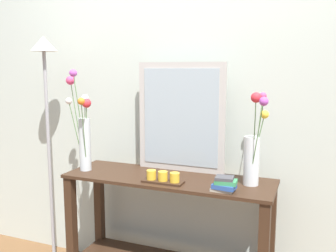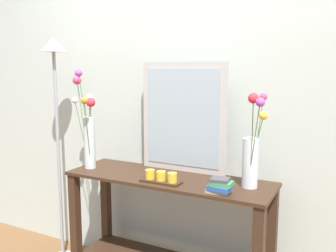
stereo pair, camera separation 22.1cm
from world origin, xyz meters
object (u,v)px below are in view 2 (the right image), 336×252
(tall_vase_left, at_px, (88,128))
(book_stack, at_px, (220,186))
(mirror_leaning, at_px, (183,117))
(floor_lamp, at_px, (57,114))
(console_table, at_px, (168,225))
(vase_right, at_px, (252,152))
(candle_tray, at_px, (161,178))

(tall_vase_left, xyz_separation_m, book_stack, (0.96, -0.08, -0.23))
(mirror_leaning, relative_size, floor_lamp, 0.42)
(console_table, bearing_deg, floor_lamp, 178.47)
(tall_vase_left, xyz_separation_m, vase_right, (1.08, 0.08, -0.07))
(vase_right, distance_m, floor_lamp, 1.43)
(candle_tray, bearing_deg, book_stack, -2.83)
(vase_right, height_order, floor_lamp, floor_lamp)
(vase_right, height_order, candle_tray, vase_right)
(mirror_leaning, xyz_separation_m, vase_right, (0.49, -0.14, -0.15))
(tall_vase_left, distance_m, candle_tray, 0.64)
(mirror_leaning, relative_size, vase_right, 1.31)
(console_table, height_order, mirror_leaning, mirror_leaning)
(mirror_leaning, distance_m, tall_vase_left, 0.64)
(tall_vase_left, height_order, floor_lamp, floor_lamp)
(console_table, xyz_separation_m, tall_vase_left, (-0.57, -0.05, 0.59))
(tall_vase_left, xyz_separation_m, floor_lamp, (-0.35, 0.08, 0.06))
(mirror_leaning, bearing_deg, book_stack, -40.31)
(tall_vase_left, bearing_deg, mirror_leaning, 20.92)
(vase_right, bearing_deg, console_table, -176.55)
(vase_right, bearing_deg, book_stack, -126.79)
(console_table, xyz_separation_m, mirror_leaning, (0.02, 0.17, 0.66))
(mirror_leaning, xyz_separation_m, tall_vase_left, (-0.59, -0.23, -0.08))
(tall_vase_left, bearing_deg, book_stack, -4.84)
(floor_lamp, bearing_deg, candle_tray, -8.52)
(console_table, relative_size, floor_lamp, 0.77)
(vase_right, height_order, book_stack, vase_right)
(console_table, xyz_separation_m, floor_lamp, (-0.92, 0.02, 0.65))
(console_table, height_order, floor_lamp, floor_lamp)
(mirror_leaning, distance_m, floor_lamp, 0.95)
(floor_lamp, bearing_deg, vase_right, 0.23)
(vase_right, relative_size, candle_tray, 2.19)
(mirror_leaning, bearing_deg, candle_tray, -91.27)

